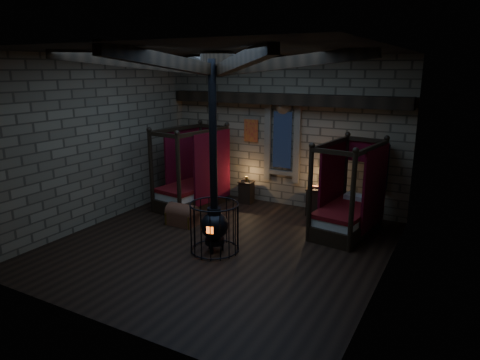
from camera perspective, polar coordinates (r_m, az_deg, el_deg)
The scene contains 8 objects.
room at distance 9.06m, azimuth -2.67°, elevation 13.87°, with size 7.02×7.02×4.29m.
bed_left at distance 12.40m, azimuth -6.22°, elevation -0.91°, with size 1.41×2.28×2.25m.
bed_right at distance 10.66m, azimuth 14.21°, elevation -3.97°, with size 1.37×2.23×2.20m.
trunk_left at distance 11.00m, azimuth -7.71°, elevation -4.69°, with size 0.76×0.48×0.56m.
trunk_right at distance 10.17m, azimuth 12.03°, elevation -6.43°, with size 0.82×0.54×0.59m.
nightstand_left at distance 12.63m, azimuth 0.87°, elevation -1.57°, with size 0.43×0.41×0.80m.
nightstand_right at distance 11.77m, azimuth 9.93°, elevation -2.80°, with size 0.53×0.52×0.81m.
stove at distance 9.25m, azimuth -3.44°, elevation -5.76°, with size 1.06×1.06×4.05m.
Camera 1 is at (4.69, -7.65, 3.87)m, focal length 32.00 mm.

